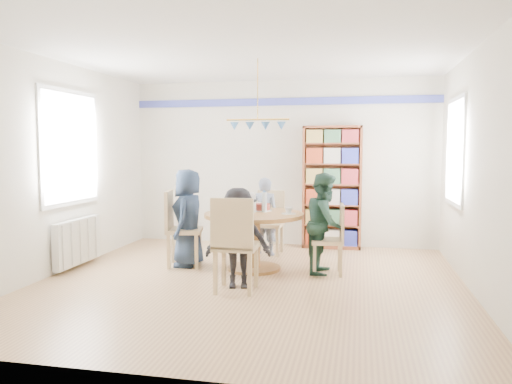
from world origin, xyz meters
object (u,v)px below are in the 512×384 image
(chair_left, at_px, (178,225))
(person_near, at_px, (238,238))
(chair_right, at_px, (333,236))
(chair_far, at_px, (270,219))
(dining_table, at_px, (254,228))
(person_left, at_px, (188,218))
(radiator, at_px, (78,242))
(person_right, at_px, (325,223))
(bookshelf, at_px, (332,188))
(person_far, at_px, (265,216))
(chair_near, at_px, (234,240))

(chair_left, bearing_deg, person_near, -39.44)
(chair_right, relative_size, person_near, 0.78)
(chair_right, xyz_separation_m, chair_far, (-1.02, 1.10, 0.03))
(chair_right, distance_m, person_near, 1.33)
(dining_table, height_order, person_left, person_left)
(radiator, xyz_separation_m, person_right, (3.26, 0.37, 0.29))
(radiator, distance_m, person_right, 3.29)
(chair_left, height_order, chair_far, chair_left)
(person_right, bearing_deg, dining_table, 94.40)
(bookshelf, bearing_deg, chair_far, -146.12)
(chair_left, bearing_deg, bookshelf, 40.54)
(chair_right, xyz_separation_m, person_far, (-1.07, 0.97, 0.09))
(chair_right, distance_m, person_right, 0.19)
(person_far, distance_m, bookshelf, 1.26)
(dining_table, distance_m, bookshelf, 1.95)
(chair_left, height_order, person_left, person_left)
(person_near, distance_m, bookshelf, 2.73)
(person_right, xyz_separation_m, person_near, (-0.92, -0.88, -0.07))
(person_near, bearing_deg, person_far, 78.58)
(dining_table, xyz_separation_m, person_near, (0.00, -0.87, 0.02))
(person_right, bearing_deg, chair_near, 143.86)
(dining_table, relative_size, chair_near, 1.22)
(chair_right, distance_m, person_left, 1.96)
(dining_table, bearing_deg, person_right, 0.59)
(radiator, relative_size, chair_left, 0.98)
(person_far, bearing_deg, chair_right, 143.63)
(chair_right, bearing_deg, radiator, -174.28)
(person_left, relative_size, person_far, 1.13)
(person_left, bearing_deg, radiator, -77.43)
(radiator, bearing_deg, person_near, -12.17)
(chair_far, bearing_deg, person_left, -131.75)
(radiator, bearing_deg, bookshelf, 32.12)
(chair_near, distance_m, person_right, 1.42)
(person_left, distance_m, person_near, 1.29)
(chair_near, bearing_deg, chair_far, 89.92)
(chair_left, bearing_deg, dining_table, 0.18)
(radiator, xyz_separation_m, person_near, (2.34, -0.50, 0.22))
(radiator, bearing_deg, chair_far, 31.43)
(radiator, xyz_separation_m, dining_table, (2.34, 0.36, 0.21))
(person_right, bearing_deg, person_near, 137.30)
(bookshelf, bearing_deg, chair_right, -86.06)
(chair_left, xyz_separation_m, person_left, (0.13, 0.03, 0.09))
(chair_left, bearing_deg, person_left, 14.00)
(person_right, relative_size, person_near, 1.12)
(chair_left, relative_size, chair_far, 1.08)
(chair_left, xyz_separation_m, chair_right, (2.08, -0.02, -0.07))
(person_left, bearing_deg, dining_table, 85.20)
(radiator, distance_m, chair_right, 3.39)
(person_left, xyz_separation_m, person_far, (0.88, 0.91, -0.08))
(chair_right, distance_m, chair_far, 1.50)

